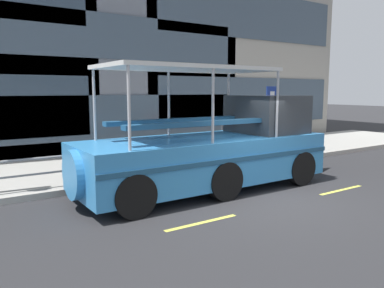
{
  "coord_description": "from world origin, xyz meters",
  "views": [
    {
      "loc": [
        -6.88,
        -6.99,
        2.77
      ],
      "look_at": [
        -1.05,
        1.72,
        1.3
      ],
      "focal_mm": 35.65,
      "sensor_mm": 36.0,
      "label": 1
    }
  ],
  "objects": [
    {
      "name": "ground_plane",
      "position": [
        0.0,
        0.0,
        0.0
      ],
      "size": [
        120.0,
        120.0,
        0.0
      ],
      "primitive_type": "plane",
      "color": "#2B2B2D"
    },
    {
      "name": "sidewalk",
      "position": [
        0.0,
        5.6,
        0.09
      ],
      "size": [
        32.0,
        4.8,
        0.18
      ],
      "primitive_type": "cube",
      "color": "#A8A59E",
      "rests_on": "ground_plane"
    },
    {
      "name": "curb_edge",
      "position": [
        0.0,
        3.11,
        0.09
      ],
      "size": [
        32.0,
        0.18,
        0.18
      ],
      "primitive_type": "cube",
      "color": "#B2ADA3",
      "rests_on": "ground_plane"
    },
    {
      "name": "lane_centreline",
      "position": [
        -0.0,
        -0.67,
        0.0
      ],
      "size": [
        25.8,
        0.12,
        0.01
      ],
      "color": "#DBD64C",
      "rests_on": "ground_plane"
    },
    {
      "name": "curb_guardrail",
      "position": [
        -0.84,
        3.45,
        0.76
      ],
      "size": [
        10.73,
        0.09,
        0.86
      ],
      "color": "gray",
      "rests_on": "sidewalk"
    },
    {
      "name": "parking_sign",
      "position": [
        4.44,
        4.13,
        2.05
      ],
      "size": [
        0.6,
        0.12,
        2.76
      ],
      "color": "#4C4F54",
      "rests_on": "sidewalk"
    },
    {
      "name": "duck_tour_boat",
      "position": [
        -0.23,
        1.49,
        1.11
      ],
      "size": [
        8.95,
        2.5,
        3.4
      ],
      "color": "#388CD1",
      "rests_on": "ground_plane"
    },
    {
      "name": "pedestrian_near_bow",
      "position": [
        2.38,
        4.43,
        1.22
      ],
      "size": [
        0.5,
        0.24,
        1.72
      ],
      "color": "black",
      "rests_on": "sidewalk"
    }
  ]
}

